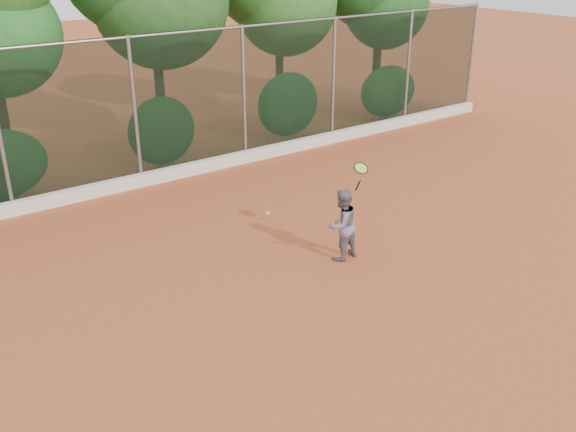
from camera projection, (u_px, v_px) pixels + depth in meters
ground at (324, 306)px, 10.40m from camera, size 80.00×80.00×0.00m
concrete_curb at (145, 179)px, 15.37m from camera, size 24.00×0.20×0.30m
tennis_player at (342, 225)px, 11.69m from camera, size 0.72×0.59×1.36m
chainlink_fence at (135, 108)px, 14.82m from camera, size 24.09×0.09×3.50m
tennis_racket at (361, 170)px, 11.51m from camera, size 0.32×0.30×0.56m
tennis_ball_in_flight at (268, 213)px, 10.68m from camera, size 0.06×0.06×0.06m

